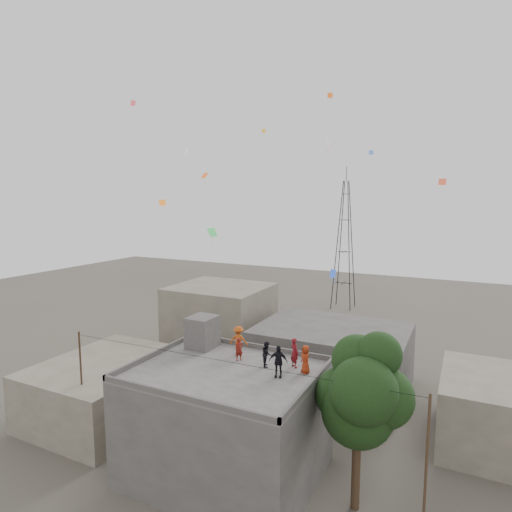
{
  "coord_description": "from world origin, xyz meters",
  "views": [
    {
      "loc": [
        11.5,
        -19.35,
        15.42
      ],
      "look_at": [
        0.97,
        1.86,
        12.29
      ],
      "focal_mm": 30.0,
      "sensor_mm": 36.0,
      "label": 1
    }
  ],
  "objects_px": {
    "stair_head_box": "(202,332)",
    "person_red_adult": "(294,353)",
    "tree": "(362,393)",
    "person_dark_adult": "(278,361)",
    "transmission_tower": "(344,245)"
  },
  "relations": [
    {
      "from": "tree",
      "to": "person_dark_adult",
      "type": "height_order",
      "value": "tree"
    },
    {
      "from": "person_red_adult",
      "to": "tree",
      "type": "bearing_deg",
      "value": -166.03
    },
    {
      "from": "person_red_adult",
      "to": "person_dark_adult",
      "type": "relative_size",
      "value": 0.98
    },
    {
      "from": "transmission_tower",
      "to": "person_dark_adult",
      "type": "xyz_separation_m",
      "value": [
        6.94,
        -39.49,
        -2.12
      ]
    },
    {
      "from": "tree",
      "to": "stair_head_box",
      "type": "bearing_deg",
      "value": 169.26
    },
    {
      "from": "stair_head_box",
      "to": "person_red_adult",
      "type": "distance_m",
      "value": 6.44
    },
    {
      "from": "person_dark_adult",
      "to": "person_red_adult",
      "type": "bearing_deg",
      "value": 65.2
    },
    {
      "from": "tree",
      "to": "person_red_adult",
      "type": "bearing_deg",
      "value": 159.51
    },
    {
      "from": "person_red_adult",
      "to": "stair_head_box",
      "type": "bearing_deg",
      "value": 30.39
    },
    {
      "from": "tree",
      "to": "transmission_tower",
      "type": "xyz_separation_m",
      "value": [
        -11.37,
        39.4,
        2.97
      ]
    },
    {
      "from": "tree",
      "to": "transmission_tower",
      "type": "distance_m",
      "value": 41.12
    },
    {
      "from": "tree",
      "to": "person_dark_adult",
      "type": "xyz_separation_m",
      "value": [
        -4.43,
        -0.08,
        0.85
      ]
    },
    {
      "from": "stair_head_box",
      "to": "tree",
      "type": "bearing_deg",
      "value": -10.74
    },
    {
      "from": "tree",
      "to": "person_red_adult",
      "type": "xyz_separation_m",
      "value": [
        -4.14,
        1.55,
        0.84
      ]
    },
    {
      "from": "stair_head_box",
      "to": "transmission_tower",
      "type": "bearing_deg",
      "value": 91.23
    }
  ]
}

